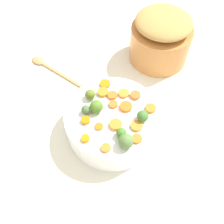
{
  "coord_description": "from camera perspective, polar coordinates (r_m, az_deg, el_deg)",
  "views": [
    {
      "loc": [
        0.45,
        0.0,
        0.78
      ],
      "look_at": [
        0.01,
        -0.03,
        0.13
      ],
      "focal_mm": 41.89,
      "sensor_mm": 36.0,
      "label": 1
    }
  ],
  "objects": [
    {
      "name": "carrot_slice_3",
      "position": [
        0.76,
        -5.97,
        -5.76
      ],
      "size": [
        0.03,
        0.03,
        0.01
      ],
      "primitive_type": "cylinder",
      "rotation": [
        0.0,
        0.0,
        5.89
      ],
      "color": "orange",
      "rests_on": "serving_bowl_carrots"
    },
    {
      "name": "carrot_slice_14",
      "position": [
        0.78,
        5.27,
        -3.05
      ],
      "size": [
        0.05,
        0.05,
        0.01
      ],
      "primitive_type": "cylinder",
      "rotation": [
        0.0,
        0.0,
        0.61
      ],
      "color": "orange",
      "rests_on": "serving_bowl_carrots"
    },
    {
      "name": "carrot_slice_8",
      "position": [
        0.82,
        0.16,
        1.67
      ],
      "size": [
        0.04,
        0.04,
        0.01
      ],
      "primitive_type": "cylinder",
      "rotation": [
        0.0,
        0.0,
        0.95
      ],
      "color": "orange",
      "rests_on": "serving_bowl_carrots"
    },
    {
      "name": "carrot_slice_6",
      "position": [
        0.84,
        -0.02,
        3.68
      ],
      "size": [
        0.04,
        0.04,
        0.01
      ],
      "primitive_type": "cylinder",
      "rotation": [
        0.0,
        0.0,
        5.67
      ],
      "color": "orange",
      "rests_on": "serving_bowl_carrots"
    },
    {
      "name": "brussels_sprout_4",
      "position": [
        0.78,
        6.62,
        -0.87
      ],
      "size": [
        0.04,
        0.04,
        0.04
      ],
      "primitive_type": "sphere",
      "color": "#447B32",
      "rests_on": "serving_bowl_carrots"
    },
    {
      "name": "carrot_slice_2",
      "position": [
        0.76,
        5.33,
        -5.83
      ],
      "size": [
        0.04,
        0.04,
        0.01
      ],
      "primitive_type": "cylinder",
      "rotation": [
        0.0,
        0.0,
        5.26
      ],
      "color": "orange",
      "rests_on": "serving_bowl_carrots"
    },
    {
      "name": "carrot_slice_0",
      "position": [
        0.81,
        2.94,
        1.17
      ],
      "size": [
        0.04,
        0.04,
        0.01
      ],
      "primitive_type": "cylinder",
      "rotation": [
        0.0,
        0.0,
        1.5
      ],
      "color": "orange",
      "rests_on": "serving_bowl_carrots"
    },
    {
      "name": "metal_pot",
      "position": [
        1.07,
        10.3,
        14.51
      ],
      "size": [
        0.23,
        0.23,
        0.14
      ],
      "primitive_type": "cylinder",
      "color": "#CA8141",
      "rests_on": "tabletop"
    },
    {
      "name": "carrot_slice_12",
      "position": [
        0.84,
        -2.07,
        4.34
      ],
      "size": [
        0.05,
        0.05,
        0.01
      ],
      "primitive_type": "cylinder",
      "rotation": [
        0.0,
        0.0,
        3.67
      ],
      "color": "orange",
      "rests_on": "serving_bowl_carrots"
    },
    {
      "name": "brussels_sprout_1",
      "position": [
        0.79,
        -3.56,
        1.17
      ],
      "size": [
        0.04,
        0.04,
        0.04
      ],
      "primitive_type": "sphere",
      "color": "#528029",
      "rests_on": "serving_bowl_carrots"
    },
    {
      "name": "carrot_slice_4",
      "position": [
        0.74,
        -1.49,
        -7.81
      ],
      "size": [
        0.04,
        0.04,
        0.01
      ],
      "primitive_type": "cylinder",
      "rotation": [
        0.0,
        0.0,
        2.84
      ],
      "color": "orange",
      "rests_on": "serving_bowl_carrots"
    },
    {
      "name": "brussels_sprout_2",
      "position": [
        0.73,
        2.95,
        -6.35
      ],
      "size": [
        0.04,
        0.04,
        0.04
      ],
      "primitive_type": "sphere",
      "color": "#5B8141",
      "rests_on": "serving_bowl_carrots"
    },
    {
      "name": "brussels_sprout_5",
      "position": [
        0.8,
        -5.82,
        0.51
      ],
      "size": [
        0.03,
        0.03,
        0.03
      ],
      "primitive_type": "sphere",
      "color": "#4D7142",
      "rests_on": "serving_bowl_carrots"
    },
    {
      "name": "carrot_slice_10",
      "position": [
        0.79,
        -5.92,
        -1.81
      ],
      "size": [
        0.03,
        0.03,
        0.01
      ],
      "primitive_type": "cylinder",
      "rotation": [
        0.0,
        0.0,
        4.81
      ],
      "color": "orange",
      "rests_on": "serving_bowl_carrots"
    },
    {
      "name": "carrot_slice_9",
      "position": [
        0.87,
        -1.61,
        6.18
      ],
      "size": [
        0.05,
        0.05,
        0.01
      ],
      "primitive_type": "cylinder",
      "rotation": [
        0.0,
        0.0,
        3.54
      ],
      "color": "orange",
      "rests_on": "serving_bowl_carrots"
    },
    {
      "name": "carrot_slice_13",
      "position": [
        0.84,
        2.64,
        4.06
      ],
      "size": [
        0.05,
        0.05,
        0.01
      ],
      "primitive_type": "cylinder",
      "rotation": [
        0.0,
        0.0,
        0.69
      ],
      "color": "orange",
      "rests_on": "serving_bowl_carrots"
    },
    {
      "name": "serving_bowl_carrots",
      "position": [
        0.84,
        0.0,
        -2.22
      ],
      "size": [
        0.3,
        0.3,
        0.1
      ],
      "primitive_type": "cylinder",
      "color": "white",
      "rests_on": "tabletop"
    },
    {
      "name": "tabletop",
      "position": [
        0.9,
        2.0,
        -3.81
      ],
      "size": [
        2.4,
        2.4,
        0.02
      ],
      "primitive_type": "cube",
      "color": "white",
      "rests_on": "ground"
    },
    {
      "name": "wooden_spoon",
      "position": [
        1.08,
        -13.5,
        9.4
      ],
      "size": [
        0.18,
        0.27,
        0.01
      ],
      "color": "tan",
      "rests_on": "tabletop"
    },
    {
      "name": "carrot_slice_11",
      "position": [
        0.77,
        0.68,
        -2.75
      ],
      "size": [
        0.04,
        0.04,
        0.01
      ],
      "primitive_type": "cylinder",
      "rotation": [
        0.0,
        0.0,
        1.4
      ],
      "color": "orange",
      "rests_on": "serving_bowl_carrots"
    },
    {
      "name": "carrot_slice_7",
      "position": [
        0.84,
        5.0,
        3.68
      ],
      "size": [
        0.04,
        0.04,
        0.01
      ],
      "primitive_type": "cylinder",
      "rotation": [
        0.0,
        0.0,
        5.93
      ],
      "color": "orange",
      "rests_on": "serving_bowl_carrots"
    },
    {
      "name": "brussels_sprout_3",
      "position": [
        0.75,
        2.07,
        -4.61
      ],
      "size": [
        0.03,
        0.03,
        0.03
      ],
      "primitive_type": "sphere",
      "color": "#448228",
      "rests_on": "serving_bowl_carrots"
    },
    {
      "name": "carrot_slice_5",
      "position": [
        0.82,
        8.3,
        0.81
      ],
      "size": [
        0.05,
        0.05,
        0.01
      ],
      "primitive_type": "cylinder",
      "rotation": [
        0.0,
        0.0,
        0.86
      ],
      "color": "orange",
      "rests_on": "serving_bowl_carrots"
    },
    {
      "name": "brussels_sprout_0",
      "position": [
        0.83,
        -4.89,
        3.83
      ],
      "size": [
        0.03,
        0.03,
        0.03
      ],
      "primitive_type": "sphere",
      "color": "olive",
      "rests_on": "serving_bowl_carrots"
    },
    {
      "name": "stuffing_mound",
      "position": [
        1.01,
        11.18,
        18.73
      ],
      "size": [
        0.21,
        0.21,
        0.06
      ],
      "primitive_type": "ellipsoid",
      "color": "tan",
      "rests_on": "metal_pot"
    },
    {
      "name": "carrot_slice_1",
      "position": [
        0.77,
        -2.98,
        -3.18
      ],
      "size": [
        0.03,
        0.03,
        0.01
      ],
      "primitive_type": "cylinder",
      "rotation": [
        0.0,
        0.0,
        3.85
      ],
      "color": "orange",
      "rests_on": "serving_bowl_carrots"
    }
  ]
}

